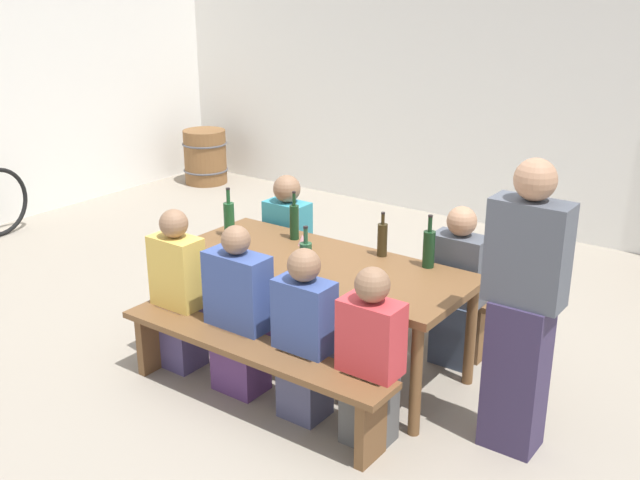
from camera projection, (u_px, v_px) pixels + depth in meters
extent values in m
plane|color=gray|center=(320.00, 363.00, 5.17)|extent=(24.00, 24.00, 0.00)
cube|color=silver|center=(535.00, 73.00, 7.37)|extent=(14.00, 0.20, 3.20)
cube|color=brown|center=(320.00, 265.00, 4.92)|extent=(2.03, 0.84, 0.05)
cylinder|color=brown|center=(183.00, 301.00, 5.29)|extent=(0.07, 0.07, 0.70)
cylinder|color=brown|center=(416.00, 381.00, 4.26)|extent=(0.07, 0.07, 0.70)
cylinder|color=brown|center=(250.00, 270.00, 5.84)|extent=(0.07, 0.07, 0.70)
cylinder|color=brown|center=(471.00, 334.00, 4.80)|extent=(0.07, 0.07, 0.70)
cube|color=brown|center=(249.00, 347.00, 4.47)|extent=(1.93, 0.30, 0.04)
cube|color=brown|center=(153.00, 341.00, 5.03)|extent=(0.06, 0.24, 0.41)
cube|color=brown|center=(371.00, 428.00, 4.07)|extent=(0.06, 0.24, 0.41)
cube|color=brown|center=(377.00, 273.00, 5.57)|extent=(1.93, 0.30, 0.04)
cube|color=brown|center=(286.00, 275.00, 6.12)|extent=(0.06, 0.24, 0.41)
cube|color=brown|center=(482.00, 331.00, 5.17)|extent=(0.06, 0.24, 0.41)
cylinder|color=#143319|center=(429.00, 249.00, 4.79)|extent=(0.08, 0.08, 0.24)
cylinder|color=#143319|center=(430.00, 224.00, 4.73)|extent=(0.03, 0.03, 0.10)
cylinder|color=black|center=(431.00, 216.00, 4.71)|extent=(0.03, 0.03, 0.01)
cylinder|color=#332814|center=(382.00, 240.00, 4.98)|extent=(0.07, 0.07, 0.22)
cylinder|color=#332814|center=(383.00, 219.00, 4.93)|extent=(0.02, 0.02, 0.07)
cylinder|color=black|center=(383.00, 213.00, 4.91)|extent=(0.03, 0.03, 0.01)
cylinder|color=#234C2D|center=(306.00, 260.00, 4.64)|extent=(0.08, 0.08, 0.22)
cylinder|color=#234C2D|center=(306.00, 236.00, 4.59)|extent=(0.03, 0.03, 0.10)
cylinder|color=black|center=(306.00, 227.00, 4.57)|extent=(0.03, 0.03, 0.01)
cylinder|color=#194723|center=(229.00, 220.00, 5.34)|extent=(0.08, 0.08, 0.25)
cylinder|color=#194723|center=(228.00, 196.00, 5.28)|extent=(0.03, 0.03, 0.10)
cylinder|color=black|center=(228.00, 189.00, 5.26)|extent=(0.03, 0.03, 0.01)
cylinder|color=#143319|center=(294.00, 222.00, 5.29)|extent=(0.07, 0.07, 0.25)
cylinder|color=#143319|center=(294.00, 199.00, 5.23)|extent=(0.02, 0.02, 0.09)
cylinder|color=black|center=(294.00, 192.00, 5.21)|extent=(0.03, 0.03, 0.01)
cylinder|color=silver|center=(302.00, 256.00, 5.01)|extent=(0.06, 0.06, 0.01)
cylinder|color=silver|center=(302.00, 250.00, 5.00)|extent=(0.01, 0.01, 0.07)
cone|color=#D18C93|center=(302.00, 240.00, 4.97)|extent=(0.06, 0.06, 0.08)
cylinder|color=silver|center=(245.00, 252.00, 5.08)|extent=(0.06, 0.06, 0.01)
cylinder|color=silver|center=(245.00, 246.00, 5.06)|extent=(0.01, 0.01, 0.07)
cone|color=maroon|center=(245.00, 235.00, 5.04)|extent=(0.07, 0.07, 0.09)
cube|color=#4A406E|center=(181.00, 335.00, 5.07)|extent=(0.26, 0.24, 0.45)
cube|color=gold|center=(177.00, 271.00, 4.91)|extent=(0.34, 0.20, 0.48)
sphere|color=#846047|center=(174.00, 223.00, 4.80)|extent=(0.19, 0.19, 0.19)
cube|color=#543267|center=(240.00, 357.00, 4.77)|extent=(0.31, 0.24, 0.45)
cube|color=#384C8C|center=(238.00, 290.00, 4.62)|extent=(0.42, 0.20, 0.48)
sphere|color=#846047|center=(236.00, 240.00, 4.51)|extent=(0.18, 0.18, 0.18)
cube|color=#484968|center=(305.00, 382.00, 4.49)|extent=(0.26, 0.24, 0.45)
cube|color=#384C8C|center=(304.00, 315.00, 4.34)|extent=(0.35, 0.20, 0.43)
sphere|color=#846047|center=(304.00, 265.00, 4.24)|extent=(0.19, 0.19, 0.19)
cube|color=#525252|center=(369.00, 406.00, 4.24)|extent=(0.26, 0.24, 0.45)
cube|color=#C6383D|center=(371.00, 337.00, 4.09)|extent=(0.35, 0.20, 0.42)
sphere|color=#846047|center=(372.00, 285.00, 3.99)|extent=(0.20, 0.20, 0.20)
cube|color=navy|center=(288.00, 283.00, 5.92)|extent=(0.26, 0.24, 0.45)
cube|color=teal|center=(287.00, 229.00, 5.77)|extent=(0.34, 0.20, 0.44)
sphere|color=#846047|center=(287.00, 189.00, 5.66)|extent=(0.21, 0.21, 0.21)
cube|color=#424F67|center=(454.00, 331.00, 5.12)|extent=(0.27, 0.24, 0.45)
cube|color=#4C515B|center=(459.00, 269.00, 4.97)|extent=(0.36, 0.20, 0.47)
sphere|color=#A87A5B|center=(462.00, 221.00, 4.86)|extent=(0.20, 0.20, 0.20)
cube|color=#342B4A|center=(516.00, 375.00, 4.13)|extent=(0.31, 0.24, 0.88)
cube|color=#4C515B|center=(528.00, 253.00, 3.89)|extent=(0.41, 0.20, 0.56)
sphere|color=#A87A5B|center=(535.00, 180.00, 3.76)|extent=(0.22, 0.22, 0.22)
cylinder|color=brown|center=(205.00, 157.00, 9.48)|extent=(0.53, 0.53, 0.68)
torus|color=#4C4C51|center=(205.00, 143.00, 9.43)|extent=(0.57, 0.57, 0.02)
torus|color=#4C4C51|center=(206.00, 170.00, 9.54)|extent=(0.57, 0.57, 0.02)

